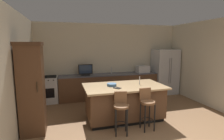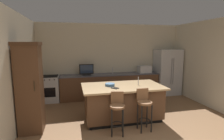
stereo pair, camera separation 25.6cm
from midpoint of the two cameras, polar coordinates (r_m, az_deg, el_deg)
The scene contains 17 objects.
wall_back at distance 6.87m, azimuth 0.76°, elevation 3.29°, with size 6.00×0.12×2.78m, color beige.
wall_left at distance 4.63m, azimuth -27.55°, elevation -0.27°, with size 0.12×4.81×2.78m, color beige.
wall_right at distance 6.30m, azimuth 31.79°, elevation 1.52°, with size 0.12×4.81×2.78m, color beige.
counter_back at distance 6.63m, azimuth 0.56°, elevation -5.14°, with size 3.71×0.62×0.90m.
kitchen_island at distance 4.80m, azimuth 4.98°, elevation -10.36°, with size 2.13×1.19×0.92m.
refrigerator at distance 7.39m, azimuth 18.56°, elevation -0.60°, with size 0.95×0.75×1.80m.
range_oven at distance 6.49m, azimuth -18.95°, elevation -5.86°, with size 0.72×0.63×0.92m.
cabinet_tower at distance 4.33m, azimuth -23.78°, elevation -4.85°, with size 0.55×0.60×2.06m.
microwave at distance 6.97m, azimuth 11.62°, elevation 0.25°, with size 0.48×0.36×0.27m, color #B7BABF.
tv_monitor at distance 6.31m, azimuth -7.22°, elevation -0.05°, with size 0.51×0.16×0.40m.
sink_faucet_back at distance 6.64m, azimuth 1.37°, elevation -0.12°, with size 0.02×0.02×0.24m, color #B2B2B7.
sink_faucet_island at distance 4.80m, azimuth 10.13°, elevation -3.51°, with size 0.02×0.02×0.22m, color #B2B2B7.
bar_stool_left at distance 4.00m, azimuth 3.62°, elevation -12.78°, with size 0.35×0.37×0.96m.
bar_stool_right at distance 4.24m, azimuth 12.22°, elevation -11.41°, with size 0.34×0.34×0.98m.
fruit_bowl at distance 4.63m, azimuth 0.90°, elevation -4.82°, with size 0.25×0.25×0.06m, color #3F668C.
cell_phone at distance 4.41m, azimuth 3.08°, elevation -5.89°, with size 0.07×0.15×0.01m, color black.
tv_remote at distance 4.35m, azimuth 2.34°, elevation -5.99°, with size 0.04×0.17×0.02m, color black.
Camera 2 is at (-1.50, -2.26, 2.03)m, focal length 27.90 mm.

